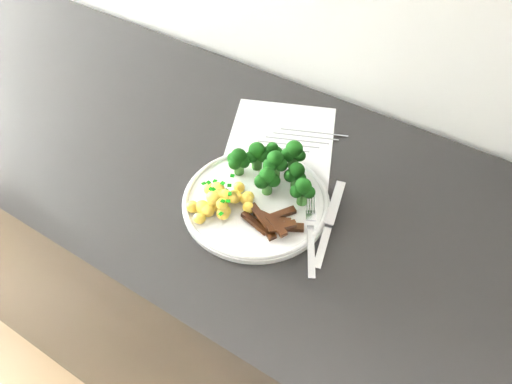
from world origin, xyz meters
TOP-DOWN VIEW (x-y plane):
  - counter at (-0.08, 1.68)m, footprint 2.34×0.58m
  - recipe_paper at (-0.17, 1.78)m, footprint 0.29×0.34m
  - plate at (-0.13, 1.64)m, footprint 0.25×0.25m
  - broccoli at (-0.13, 1.70)m, footprint 0.17×0.11m
  - potatoes at (-0.17, 1.60)m, footprint 0.10×0.11m
  - beef_strips at (-0.08, 1.61)m, footprint 0.10×0.08m
  - fork at (-0.01, 1.61)m, footprint 0.09×0.15m
  - knife at (0.00, 1.64)m, footprint 0.06×0.18m

SIDE VIEW (x-z plane):
  - counter at x=-0.08m, z-range 0.00..0.88m
  - recipe_paper at x=-0.17m, z-range 0.88..0.88m
  - plate at x=-0.13m, z-range 0.88..0.89m
  - knife at x=0.00m, z-range 0.88..0.90m
  - beef_strips at x=-0.08m, z-range 0.88..0.91m
  - fork at x=-0.01m, z-range 0.89..0.90m
  - potatoes at x=-0.17m, z-range 0.88..0.92m
  - broccoli at x=-0.13m, z-range 0.89..0.96m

